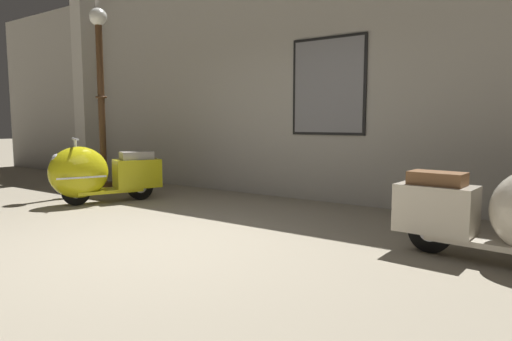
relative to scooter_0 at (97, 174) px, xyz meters
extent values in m
plane|color=gray|center=(2.34, -1.07, -0.44)|extent=(60.00, 60.00, 0.00)
cube|color=#ADA89E|center=(2.34, 2.15, 1.46)|extent=(18.00, 0.20, 3.80)
cube|color=black|center=(2.72, 2.03, 1.27)|extent=(1.17, 0.03, 1.42)
cube|color=gray|center=(2.72, 2.02, 1.27)|extent=(1.09, 0.01, 1.34)
cube|color=beige|center=(-2.87, 1.80, 1.46)|extent=(0.36, 0.36, 3.80)
cylinder|color=black|center=(-0.12, -0.28, -0.25)|extent=(0.23, 0.39, 0.39)
cylinder|color=silver|center=(-0.12, -0.28, -0.25)|extent=(0.16, 0.20, 0.18)
cylinder|color=black|center=(0.25, 0.57, -0.25)|extent=(0.23, 0.39, 0.39)
cylinder|color=silver|center=(0.25, 0.57, -0.25)|extent=(0.16, 0.20, 0.18)
cube|color=gold|center=(0.06, 0.15, -0.27)|extent=(0.70, 1.00, 0.05)
ellipsoid|color=gold|center=(-0.10, -0.24, 0.03)|extent=(0.80, 0.96, 0.75)
cube|color=gold|center=(0.24, 0.54, -0.03)|extent=(0.63, 0.77, 0.43)
cube|color=gray|center=(0.24, 0.54, 0.24)|extent=(0.44, 0.54, 0.12)
sphere|color=silver|center=(-0.22, -0.49, 0.24)|extent=(0.15, 0.15, 0.15)
cylinder|color=silver|center=(-0.12, -0.26, 0.38)|extent=(0.04, 0.04, 0.28)
cylinder|color=silver|center=(-0.12, -0.26, 0.51)|extent=(0.41, 0.20, 0.03)
cube|color=silver|center=(0.12, -0.34, -0.02)|extent=(0.28, 0.61, 0.02)
cylinder|color=black|center=(4.65, 0.25, -0.25)|extent=(0.40, 0.11, 0.39)
cylinder|color=silver|center=(4.65, 0.25, -0.25)|extent=(0.18, 0.11, 0.18)
cube|color=beige|center=(5.11, 0.21, -0.27)|extent=(0.96, 0.42, 0.05)
cube|color=beige|center=(4.69, 0.25, -0.03)|extent=(0.70, 0.44, 0.43)
cube|color=brown|center=(4.69, 0.25, 0.25)|extent=(0.49, 0.31, 0.12)
cylinder|color=#472D19|center=(-0.78, 0.67, -0.35)|extent=(0.28, 0.28, 0.18)
cylinder|color=#472D19|center=(-0.78, 0.67, 1.04)|extent=(0.11, 0.11, 2.60)
torus|color=#472D19|center=(-0.78, 0.67, 1.17)|extent=(0.19, 0.19, 0.04)
sphere|color=white|center=(-0.78, 0.67, 2.47)|extent=(0.29, 0.29, 0.29)
camera|label=1|loc=(5.63, -3.93, 0.75)|focal=31.00mm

